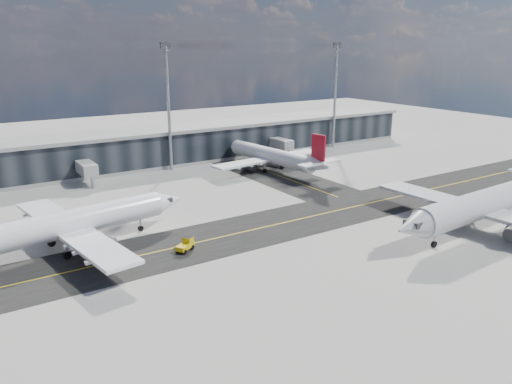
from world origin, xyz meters
TOP-DOWN VIEW (x-y plane):
  - ground at (0.00, 0.00)m, footprint 300.00×300.00m
  - taxiway_lanes at (3.91, 10.74)m, footprint 180.00×63.00m
  - terminal_concourse at (0.04, 54.93)m, footprint 152.00×19.80m
  - floodlight_masts at (0.00, 48.00)m, footprint 102.50×0.70m
  - airliner_af at (-32.78, 11.33)m, footprint 39.63×33.92m
  - airliner_redtail at (19.51, 34.36)m, footprint 30.25×35.40m
  - airliner_near at (26.69, -15.56)m, footprint 44.09×37.56m
  - baggage_tug at (-17.78, 2.22)m, footprint 3.22×2.71m
  - service_van at (22.69, 37.23)m, footprint 3.38×5.18m

SIDE VIEW (x-z plane):
  - ground at x=0.00m, z-range 0.00..0.00m
  - taxiway_lanes at x=3.91m, z-range -0.01..0.03m
  - service_van at x=22.69m, z-range 0.00..1.33m
  - baggage_tug at x=-17.78m, z-range 0.00..1.84m
  - airliner_redtail at x=19.51m, z-range -1.78..8.70m
  - airliner_af at x=-32.78m, z-range -1.99..9.75m
  - terminal_concourse at x=0.04m, z-range -0.31..8.49m
  - airliner_near at x=26.69m, z-range -2.22..10.85m
  - floodlight_masts at x=0.00m, z-range 1.16..30.06m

